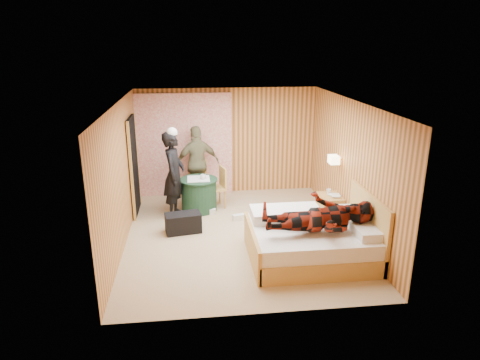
{
  "coord_description": "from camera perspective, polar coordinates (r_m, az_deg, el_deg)",
  "views": [
    {
      "loc": [
        -0.85,
        -7.37,
        3.51
      ],
      "look_at": [
        0.03,
        0.14,
        1.05
      ],
      "focal_mm": 32.0,
      "sensor_mm": 36.0,
      "label": 1
    }
  ],
  "objects": [
    {
      "name": "duffel_bag",
      "position": [
        8.31,
        -7.58,
        -5.69
      ],
      "size": [
        0.72,
        0.47,
        0.38
      ],
      "primitive_type": "cube",
      "rotation": [
        0.0,
        0.0,
        0.17
      ],
      "color": "black",
      "rests_on": "floor"
    },
    {
      "name": "bed",
      "position": [
        7.37,
        9.63,
        -7.9
      ],
      "size": [
        2.04,
        1.61,
        1.11
      ],
      "color": "#DAB059",
      "rests_on": "floor"
    },
    {
      "name": "chair_far",
      "position": [
        9.83,
        -5.62,
        0.35
      ],
      "size": [
        0.42,
        0.42,
        0.93
      ],
      "rotation": [
        0.0,
        0.0,
        0.0
      ],
      "color": "#DAB059",
      "rests_on": "floor"
    },
    {
      "name": "floor",
      "position": [
        8.21,
        -0.1,
        -7.29
      ],
      "size": [
        4.2,
        5.0,
        0.01
      ],
      "primitive_type": "cube",
      "color": "tan",
      "rests_on": "ground"
    },
    {
      "name": "nightstand",
      "position": [
        8.82,
        11.88,
        -3.75
      ],
      "size": [
        0.44,
        0.59,
        0.57
      ],
      "color": "#DAB059",
      "rests_on": "floor"
    },
    {
      "name": "woman_standing",
      "position": [
        8.87,
        -8.79,
        0.72
      ],
      "size": [
        0.55,
        0.73,
        1.8
      ],
      "primitive_type": "imported",
      "rotation": [
        0.0,
        0.0,
        1.38
      ],
      "color": "black",
      "rests_on": "floor"
    },
    {
      "name": "cup_nightstand",
      "position": [
        8.82,
        11.75,
        -1.49
      ],
      "size": [
        0.1,
        0.1,
        0.09
      ],
      "primitive_type": "imported",
      "rotation": [
        0.0,
        0.0,
        0.03
      ],
      "color": "silver",
      "rests_on": "nightstand"
    },
    {
      "name": "chair_near",
      "position": [
        9.38,
        -2.89,
        -0.56
      ],
      "size": [
        0.5,
        0.5,
        0.9
      ],
      "rotation": [
        0.0,
        0.0,
        -1.31
      ],
      "color": "#DAB059",
      "rests_on": "floor"
    },
    {
      "name": "wall_back",
      "position": [
        10.16,
        -1.72,
        5.17
      ],
      "size": [
        4.2,
        0.02,
        2.5
      ],
      "primitive_type": "cube",
      "color": "#E19256",
      "rests_on": "floor"
    },
    {
      "name": "man_on_bed",
      "position": [
        6.91,
        10.65,
        -3.74
      ],
      "size": [
        0.86,
        0.67,
        1.77
      ],
      "primitive_type": "imported",
      "rotation": [
        0.0,
        1.57,
        0.0
      ],
      "color": "maroon",
      "rests_on": "bed"
    },
    {
      "name": "wall_left",
      "position": [
        7.81,
        -15.59,
        0.53
      ],
      "size": [
        0.02,
        5.0,
        2.5
      ],
      "primitive_type": "cube",
      "color": "#E19256",
      "rests_on": "floor"
    },
    {
      "name": "book_lower",
      "position": [
        8.67,
        12.1,
        -2.11
      ],
      "size": [
        0.26,
        0.28,
        0.02
      ],
      "primitive_type": "imported",
      "rotation": [
        0.0,
        0.0,
        0.61
      ],
      "color": "silver",
      "rests_on": "nightstand"
    },
    {
      "name": "doorway",
      "position": [
        9.2,
        -13.99,
        1.81
      ],
      "size": [
        0.06,
        0.9,
        2.05
      ],
      "primitive_type": "cube",
      "color": "black",
      "rests_on": "floor"
    },
    {
      "name": "sneaker_left",
      "position": [
        9.14,
        -4.08,
        -4.2
      ],
      "size": [
        0.27,
        0.14,
        0.11
      ],
      "primitive_type": "cube",
      "rotation": [
        0.0,
        0.0,
        -0.12
      ],
      "color": "silver",
      "rests_on": "floor"
    },
    {
      "name": "cup_table",
      "position": [
        9.1,
        -4.93,
        0.42
      ],
      "size": [
        0.14,
        0.14,
        0.1
      ],
      "primitive_type": "imported",
      "rotation": [
        0.0,
        0.0,
        -0.18
      ],
      "color": "silver",
      "rests_on": "round_table"
    },
    {
      "name": "man_at_table",
      "position": [
        9.77,
        -5.68,
        2.21
      ],
      "size": [
        1.08,
        0.65,
        1.72
      ],
      "primitive_type": "imported",
      "rotation": [
        0.0,
        0.0,
        3.38
      ],
      "color": "#75724E",
      "rests_on": "floor"
    },
    {
      "name": "ceiling",
      "position": [
        7.49,
        -0.11,
        10.28
      ],
      "size": [
        4.2,
        5.0,
        0.01
      ],
      "primitive_type": "cube",
      "color": "silver",
      "rests_on": "wall_back"
    },
    {
      "name": "wall_lamp",
      "position": [
        8.59,
        12.42,
        2.69
      ],
      "size": [
        0.26,
        0.24,
        0.16
      ],
      "color": "gold",
      "rests_on": "wall_right"
    },
    {
      "name": "book_upper",
      "position": [
        8.66,
        12.11,
        -1.98
      ],
      "size": [
        0.21,
        0.25,
        0.02
      ],
      "primitive_type": "imported",
      "rotation": [
        0.0,
        0.0,
        -0.22
      ],
      "color": "silver",
      "rests_on": "nightstand"
    },
    {
      "name": "wall_right",
      "position": [
        8.25,
        14.55,
        1.55
      ],
      "size": [
        0.02,
        5.0,
        2.5
      ],
      "primitive_type": "cube",
      "color": "#E19256",
      "rests_on": "floor"
    },
    {
      "name": "sneaker_right",
      "position": [
        8.83,
        -0.11,
        -4.98
      ],
      "size": [
        0.29,
        0.17,
        0.12
      ],
      "primitive_type": "cube",
      "rotation": [
        0.0,
        0.0,
        0.23
      ],
      "color": "silver",
      "rests_on": "floor"
    },
    {
      "name": "round_table",
      "position": [
        9.27,
        -5.49,
        -1.9
      ],
      "size": [
        0.81,
        0.81,
        0.72
      ],
      "color": "#1E4129",
      "rests_on": "floor"
    },
    {
      "name": "curtain",
      "position": [
        10.07,
        -7.38,
        4.62
      ],
      "size": [
        2.2,
        0.08,
        2.4
      ],
      "primitive_type": "cube",
      "color": "white",
      "rests_on": "floor"
    }
  ]
}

